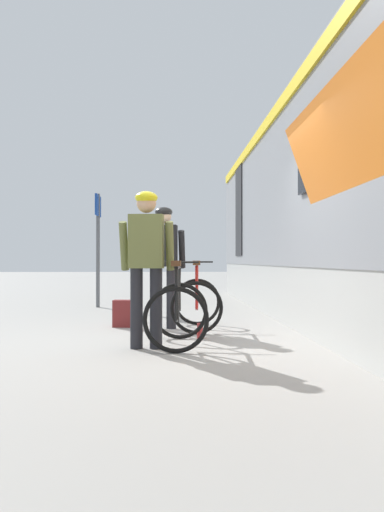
% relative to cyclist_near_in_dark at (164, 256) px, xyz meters
% --- Properties ---
extents(ground_plane, '(80.00, 80.00, 0.00)m').
position_rel_cyclist_near_in_dark_xyz_m(ground_plane, '(0.31, -1.40, -1.05)').
color(ground_plane, '#A09E99').
extents(cyclist_near_in_dark, '(0.64, 0.36, 1.76)m').
position_rel_cyclist_near_in_dark_xyz_m(cyclist_near_in_dark, '(0.00, 0.00, 0.00)').
color(cyclist_near_in_dark, '#232328').
rests_on(cyclist_near_in_dark, ground).
extents(cyclist_far_in_olive, '(0.63, 0.35, 1.76)m').
position_rel_cyclist_near_in_dark_xyz_m(cyclist_far_in_olive, '(-0.18, -1.73, 0.00)').
color(cyclist_far_in_olive, '#232328').
rests_on(cyclist_far_in_olive, ground).
extents(bicycle_near_red, '(0.77, 1.11, 0.99)m').
position_rel_cyclist_near_in_dark_xyz_m(bicycle_near_red, '(0.47, -0.12, -0.65)').
color(bicycle_near_red, black).
rests_on(bicycle_near_red, ground).
extents(bicycle_far_black, '(0.77, 1.11, 0.99)m').
position_rel_cyclist_near_in_dark_xyz_m(bicycle_far_black, '(0.18, -1.55, -0.65)').
color(bicycle_far_black, black).
rests_on(bicycle_far_black, ground).
extents(backpack_on_platform, '(0.30, 0.21, 0.40)m').
position_rel_cyclist_near_in_dark_xyz_m(backpack_on_platform, '(-0.61, 0.21, -0.85)').
color(backpack_on_platform, maroon).
rests_on(backpack_on_platform, ground).
extents(water_bottle_near_the_bikes, '(0.08, 0.08, 0.19)m').
position_rel_cyclist_near_in_dark_xyz_m(water_bottle_near_the_bikes, '(0.47, -0.97, -0.96)').
color(water_bottle_near_the_bikes, red).
rests_on(water_bottle_near_the_bikes, ground).
extents(platform_sign_post, '(0.08, 0.70, 2.40)m').
position_rel_cyclist_near_in_dark_xyz_m(platform_sign_post, '(-1.42, 3.57, 0.57)').
color(platform_sign_post, '#595B60').
rests_on(platform_sign_post, ground).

